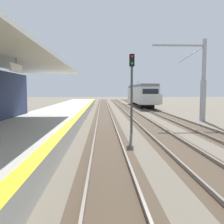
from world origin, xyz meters
TOP-DOWN VIEW (x-y plane):
  - station_platform at (-2.50, 16.00)m, footprint 5.00×80.00m
  - track_pair_nearest_platform at (1.90, 20.00)m, footprint 2.34×120.00m
  - track_pair_middle at (5.30, 20.00)m, footprint 2.34×120.00m
  - track_pair_far_side at (8.70, 20.00)m, footprint 2.34×120.00m
  - approaching_train at (8.70, 44.22)m, footprint 2.93×19.60m
  - rail_signal_post at (3.59, 16.25)m, footprint 0.32×0.34m
  - catenary_pylon_far_side at (10.68, 22.38)m, footprint 5.00×0.40m

SIDE VIEW (x-z plane):
  - track_pair_nearest_platform at x=1.90m, z-range -0.03..0.13m
  - track_pair_middle at x=5.30m, z-range -0.03..0.13m
  - track_pair_far_side at x=8.70m, z-range -0.03..0.13m
  - station_platform at x=-2.50m, z-range 0.00..0.90m
  - approaching_train at x=8.70m, z-range -0.20..4.56m
  - rail_signal_post at x=3.59m, z-range 0.59..5.79m
  - catenary_pylon_far_side at x=10.68m, z-range -0.15..7.35m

